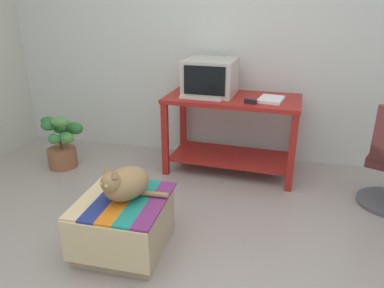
{
  "coord_description": "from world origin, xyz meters",
  "views": [
    {
      "loc": [
        0.58,
        -1.78,
        1.62
      ],
      "look_at": [
        -0.05,
        0.85,
        0.55
      ],
      "focal_mm": 33.88,
      "sensor_mm": 36.0,
      "label": 1
    }
  ],
  "objects_px": {
    "tv_monitor": "(211,77)",
    "book": "(271,99)",
    "cat": "(125,183)",
    "potted_plant": "(62,144)",
    "stapler": "(250,101)",
    "desk": "(232,121)",
    "ottoman_with_blanket": "(124,223)",
    "keyboard": "(202,97)"
  },
  "relations": [
    {
      "from": "keyboard",
      "to": "cat",
      "type": "height_order",
      "value": "keyboard"
    },
    {
      "from": "stapler",
      "to": "desk",
      "type": "bearing_deg",
      "value": 54.21
    },
    {
      "from": "ottoman_with_blanket",
      "to": "tv_monitor",
      "type": "bearing_deg",
      "value": 78.2
    },
    {
      "from": "potted_plant",
      "to": "tv_monitor",
      "type": "bearing_deg",
      "value": 14.34
    },
    {
      "from": "tv_monitor",
      "to": "potted_plant",
      "type": "relative_size",
      "value": 0.92
    },
    {
      "from": "tv_monitor",
      "to": "ottoman_with_blanket",
      "type": "bearing_deg",
      "value": -98.22
    },
    {
      "from": "ottoman_with_blanket",
      "to": "desk",
      "type": "bearing_deg",
      "value": 69.17
    },
    {
      "from": "keyboard",
      "to": "desk",
      "type": "bearing_deg",
      "value": 29.44
    },
    {
      "from": "tv_monitor",
      "to": "ottoman_with_blanket",
      "type": "xyz_separation_m",
      "value": [
        -0.31,
        -1.49,
        -0.74
      ]
    },
    {
      "from": "cat",
      "to": "stapler",
      "type": "distance_m",
      "value": 1.43
    },
    {
      "from": "cat",
      "to": "tv_monitor",
      "type": "bearing_deg",
      "value": 101.59
    },
    {
      "from": "keyboard",
      "to": "cat",
      "type": "xyz_separation_m",
      "value": [
        -0.25,
        -1.29,
        -0.28
      ]
    },
    {
      "from": "keyboard",
      "to": "stapler",
      "type": "distance_m",
      "value": 0.47
    },
    {
      "from": "cat",
      "to": "potted_plant",
      "type": "height_order",
      "value": "cat"
    },
    {
      "from": "desk",
      "to": "keyboard",
      "type": "height_order",
      "value": "keyboard"
    },
    {
      "from": "book",
      "to": "ottoman_with_blanket",
      "type": "bearing_deg",
      "value": -113.02
    },
    {
      "from": "ottoman_with_blanket",
      "to": "stapler",
      "type": "height_order",
      "value": "stapler"
    },
    {
      "from": "tv_monitor",
      "to": "book",
      "type": "xyz_separation_m",
      "value": [
        0.59,
        -0.14,
        -0.15
      ]
    },
    {
      "from": "ottoman_with_blanket",
      "to": "cat",
      "type": "height_order",
      "value": "cat"
    },
    {
      "from": "keyboard",
      "to": "stapler",
      "type": "height_order",
      "value": "stapler"
    },
    {
      "from": "book",
      "to": "stapler",
      "type": "relative_size",
      "value": 2.45
    },
    {
      "from": "cat",
      "to": "ottoman_with_blanket",
      "type": "bearing_deg",
      "value": -116.68
    },
    {
      "from": "tv_monitor",
      "to": "stapler",
      "type": "xyz_separation_m",
      "value": [
        0.41,
        -0.27,
        -0.15
      ]
    },
    {
      "from": "desk",
      "to": "book",
      "type": "relative_size",
      "value": 4.86
    },
    {
      "from": "tv_monitor",
      "to": "stapler",
      "type": "relative_size",
      "value": 4.66
    },
    {
      "from": "desk",
      "to": "ottoman_with_blanket",
      "type": "height_order",
      "value": "desk"
    },
    {
      "from": "tv_monitor",
      "to": "ottoman_with_blanket",
      "type": "relative_size",
      "value": 0.81
    },
    {
      "from": "tv_monitor",
      "to": "potted_plant",
      "type": "xyz_separation_m",
      "value": [
        -1.48,
        -0.38,
        -0.69
      ]
    },
    {
      "from": "desk",
      "to": "tv_monitor",
      "type": "relative_size",
      "value": 2.56
    },
    {
      "from": "book",
      "to": "cat",
      "type": "bearing_deg",
      "value": -112.77
    },
    {
      "from": "desk",
      "to": "book",
      "type": "distance_m",
      "value": 0.45
    },
    {
      "from": "desk",
      "to": "cat",
      "type": "distance_m",
      "value": 1.51
    },
    {
      "from": "cat",
      "to": "desk",
      "type": "bearing_deg",
      "value": 92.44
    },
    {
      "from": "keyboard",
      "to": "ottoman_with_blanket",
      "type": "relative_size",
      "value": 0.63
    },
    {
      "from": "book",
      "to": "cat",
      "type": "height_order",
      "value": "book"
    },
    {
      "from": "cat",
      "to": "potted_plant",
      "type": "bearing_deg",
      "value": 159.99
    },
    {
      "from": "potted_plant",
      "to": "stapler",
      "type": "xyz_separation_m",
      "value": [
        1.89,
        0.1,
        0.54
      ]
    },
    {
      "from": "desk",
      "to": "potted_plant",
      "type": "relative_size",
      "value": 2.35
    },
    {
      "from": "tv_monitor",
      "to": "book",
      "type": "height_order",
      "value": "tv_monitor"
    },
    {
      "from": "tv_monitor",
      "to": "ottoman_with_blanket",
      "type": "height_order",
      "value": "tv_monitor"
    },
    {
      "from": "desk",
      "to": "stapler",
      "type": "relative_size",
      "value": 11.92
    },
    {
      "from": "desk",
      "to": "stapler",
      "type": "distance_m",
      "value": 0.38
    }
  ]
}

